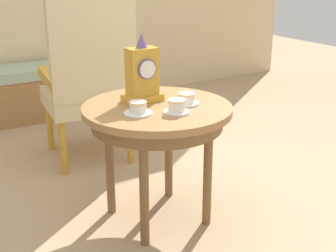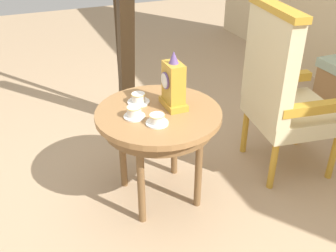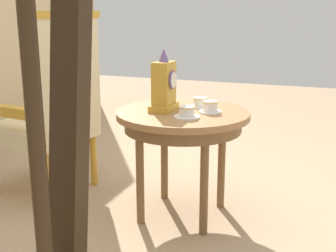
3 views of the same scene
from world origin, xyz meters
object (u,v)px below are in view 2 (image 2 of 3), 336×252
Objects in this scene: teacup_left at (138,99)px; teacup_center at (157,120)px; side_table at (159,122)px; harp at (124,39)px; teacup_right at (134,112)px; mantel_clock at (173,85)px; armchair at (282,90)px.

teacup_left reaches higher than teacup_center.
teacup_center is (0.13, -0.06, 0.10)m from side_table.
harp is (-0.98, 0.10, 0.19)m from side_table.
teacup_right is at bearing -142.42° from teacup_center.
teacup_center is (0.27, 0.01, -0.00)m from teacup_left.
teacup_right is at bearing -84.29° from side_table.
teacup_right is at bearing -14.19° from harp.
harp is (-1.12, 0.16, 0.09)m from teacup_center.
teacup_right is 0.07× the size of harp.
mantel_clock reaches higher than teacup_center.
harp reaches higher than teacup_center.
side_table is at bearing 26.18° from teacup_left.
harp reaches higher than armchair.
side_table is 0.19m from teacup_left.
teacup_left is 0.07× the size of harp.
teacup_center is at bearing -24.24° from side_table.
mantel_clock is (-0.02, 0.10, 0.21)m from side_table.
side_table is 5.91× the size of teacup_center.
teacup_left is at bearing 153.74° from teacup_right.
armchair reaches higher than mantel_clock.
teacup_left is at bearing -125.15° from mantel_clock.
harp is at bearing -143.21° from armchair.
teacup_left is 0.39× the size of mantel_clock.
teacup_center is 0.92m from armchair.
mantel_clock is 0.76m from armchair.
teacup_left reaches higher than side_table.
armchair is (0.01, 0.85, 0.05)m from side_table.
teacup_right is at bearing -89.90° from armchair.
teacup_right is (0.16, -0.08, 0.00)m from teacup_left.
armchair is at bearing 89.11° from side_table.
mantel_clock is at bearing 54.85° from teacup_left.
harp is (-1.00, -0.75, 0.13)m from armchair.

